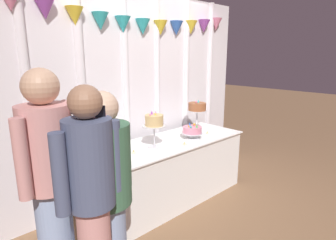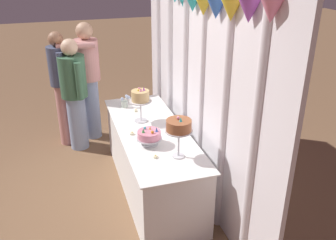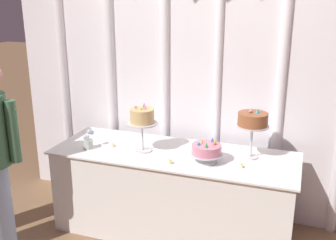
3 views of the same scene
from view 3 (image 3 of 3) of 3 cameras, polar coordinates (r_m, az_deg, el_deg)
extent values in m
plane|color=#846042|center=(3.66, 0.22, -16.35)|extent=(24.00, 24.00, 0.00)
cube|color=white|center=(3.70, 3.35, 5.37)|extent=(3.58, 0.04, 2.53)
cylinder|color=white|center=(4.25, -14.70, 6.42)|extent=(0.09, 0.09, 2.53)
cylinder|color=white|center=(3.98, -8.17, 6.08)|extent=(0.10, 0.10, 2.53)
cylinder|color=white|center=(3.75, -0.44, 5.57)|extent=(0.09, 0.09, 2.53)
cylinder|color=white|center=(3.62, 7.10, 4.98)|extent=(0.07, 0.07, 2.53)
cylinder|color=white|center=(3.55, 15.85, 4.19)|extent=(0.09, 0.09, 2.53)
cube|color=white|center=(3.55, 0.76, -10.49)|extent=(2.03, 0.68, 0.75)
cube|color=white|center=(3.39, 0.79, -4.81)|extent=(2.08, 0.73, 0.01)
cylinder|color=silver|center=(3.42, -3.63, -4.35)|extent=(0.15, 0.15, 0.01)
cylinder|color=silver|center=(3.38, -3.67, -2.43)|extent=(0.02, 0.02, 0.23)
cylinder|color=silver|center=(3.34, -3.71, -0.47)|extent=(0.26, 0.26, 0.01)
cylinder|color=#DBB775|center=(3.32, -3.74, 0.60)|extent=(0.20, 0.20, 0.12)
cone|color=pink|center=(3.29, -3.37, 1.94)|extent=(0.03, 0.03, 0.05)
cone|color=purple|center=(3.33, -3.44, 2.13)|extent=(0.03, 0.03, 0.04)
sphere|color=pink|center=(3.32, -4.67, 1.86)|extent=(0.02, 0.02, 0.02)
sphere|color=yellow|center=(3.28, -3.87, 1.66)|extent=(0.02, 0.02, 0.02)
cylinder|color=silver|center=(3.21, 5.49, -5.90)|extent=(0.18, 0.18, 0.01)
cylinder|color=silver|center=(3.20, 5.50, -5.37)|extent=(0.02, 0.02, 0.05)
cylinder|color=silver|center=(3.19, 5.52, -4.86)|extent=(0.26, 0.26, 0.01)
cylinder|color=pink|center=(3.17, 5.54, -4.15)|extent=(0.24, 0.24, 0.07)
sphere|color=orange|center=(3.16, 6.69, -3.28)|extent=(0.03, 0.03, 0.03)
cone|color=blue|center=(3.21, 6.40, -2.81)|extent=(0.03, 0.03, 0.04)
cone|color=orange|center=(3.18, 4.94, -3.07)|extent=(0.02, 0.02, 0.03)
sphere|color=#2DB2B7|center=(3.14, 4.40, -3.37)|extent=(0.03, 0.03, 0.03)
cone|color=green|center=(3.09, 5.53, -3.58)|extent=(0.03, 0.03, 0.04)
cylinder|color=silver|center=(3.35, 11.70, -5.21)|extent=(0.12, 0.12, 0.01)
cylinder|color=silver|center=(3.30, 11.85, -3.04)|extent=(0.02, 0.02, 0.26)
cylinder|color=silver|center=(3.26, 11.99, -0.83)|extent=(0.26, 0.26, 0.01)
cylinder|color=#995633|center=(3.24, 12.06, 0.12)|extent=(0.24, 0.24, 0.10)
cone|color=#2DB2B7|center=(3.22, 12.69, 1.32)|extent=(0.03, 0.03, 0.04)
sphere|color=pink|center=(3.22, 11.73, 1.27)|extent=(0.03, 0.03, 0.03)
cylinder|color=#B2C1B2|center=(3.53, -11.35, -3.40)|extent=(0.08, 0.08, 0.08)
sphere|color=silver|center=(3.52, -11.20, -1.67)|extent=(0.04, 0.04, 0.04)
sphere|color=white|center=(3.53, -11.40, -2.30)|extent=(0.03, 0.03, 0.03)
sphere|color=silver|center=(3.53, -10.88, -1.78)|extent=(0.04, 0.04, 0.04)
sphere|color=silver|center=(3.49, -11.76, -2.44)|extent=(0.04, 0.04, 0.04)
cylinder|color=beige|center=(3.54, -7.90, -3.67)|extent=(0.04, 0.04, 0.02)
sphere|color=#F9CC4C|center=(3.53, -7.91, -3.36)|extent=(0.01, 0.01, 0.01)
cylinder|color=beige|center=(3.17, 0.29, -6.08)|extent=(0.05, 0.05, 0.02)
sphere|color=#F9CC4C|center=(3.16, 0.29, -5.75)|extent=(0.01, 0.01, 0.01)
cylinder|color=beige|center=(3.15, 10.45, -6.55)|extent=(0.04, 0.04, 0.02)
sphere|color=#F9CC4C|center=(3.15, 10.47, -6.24)|extent=(0.01, 0.01, 0.01)
cylinder|color=#3D6B4C|center=(3.24, -21.30, -1.57)|extent=(0.08, 0.08, 0.49)
camera|label=1|loc=(3.22, -58.41, 4.43)|focal=29.48mm
camera|label=2|loc=(3.32, 73.55, 14.56)|focal=39.39mm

